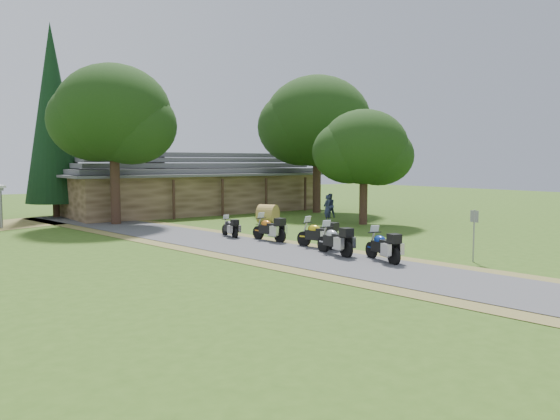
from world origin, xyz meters
TOP-DOWN VIEW (x-y plane):
  - ground at (0.00, 0.00)m, footprint 120.00×120.00m
  - driveway at (-0.50, 4.00)m, footprint 51.95×51.95m
  - lodge at (6.00, 24.00)m, footprint 21.40×9.40m
  - motorcycle_row_a at (1.59, -0.79)m, footprint 1.12×2.15m
  - motorcycle_row_b at (1.07, 1.53)m, footprint 0.90×2.18m
  - motorcycle_row_c at (1.70, 3.40)m, footprint 1.10×2.23m
  - motorcycle_row_d at (1.23, 6.71)m, footprint 0.95×2.14m
  - motorcycle_row_e at (0.42, 9.25)m, footprint 0.75×1.73m
  - person_a at (9.88, 12.06)m, footprint 0.72×0.62m
  - person_b at (11.78, 13.93)m, footprint 0.68×0.57m
  - hay_bale at (5.81, 13.32)m, footprint 1.68×1.64m
  - sign_post at (4.54, -3.01)m, footprint 0.38×0.06m
  - oak_lodge_left at (-2.42, 18.87)m, footprint 7.35×7.35m
  - oak_lodge_right at (13.65, 17.60)m, footprint 8.52×8.52m
  - oak_driveway at (10.62, 9.32)m, footprint 5.70×5.70m
  - cedar_near at (-4.36, 25.94)m, footprint 4.14×4.14m

SIDE VIEW (x-z plane):
  - ground at x=0.00m, z-range 0.00..0.00m
  - driveway at x=-0.50m, z-range 0.00..0.00m
  - motorcycle_row_e at x=0.42m, z-range 0.00..1.15m
  - hay_bale at x=5.81m, z-range 0.00..1.27m
  - motorcycle_row_a at x=1.59m, z-range 0.00..1.40m
  - motorcycle_row_d at x=1.23m, z-range 0.00..1.41m
  - motorcycle_row_b at x=1.07m, z-range 0.00..1.45m
  - motorcycle_row_c at x=1.70m, z-range 0.00..1.46m
  - person_b at x=11.78m, z-range 0.00..2.07m
  - sign_post at x=4.54m, z-range 0.00..2.13m
  - person_a at x=9.88m, z-range 0.00..2.14m
  - lodge at x=6.00m, z-range 0.00..4.90m
  - oak_driveway at x=10.62m, z-range 0.00..8.13m
  - oak_lodge_left at x=-2.42m, z-range 0.00..11.63m
  - oak_lodge_right at x=13.65m, z-range 0.00..11.81m
  - cedar_near at x=-4.36m, z-range 0.00..14.09m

